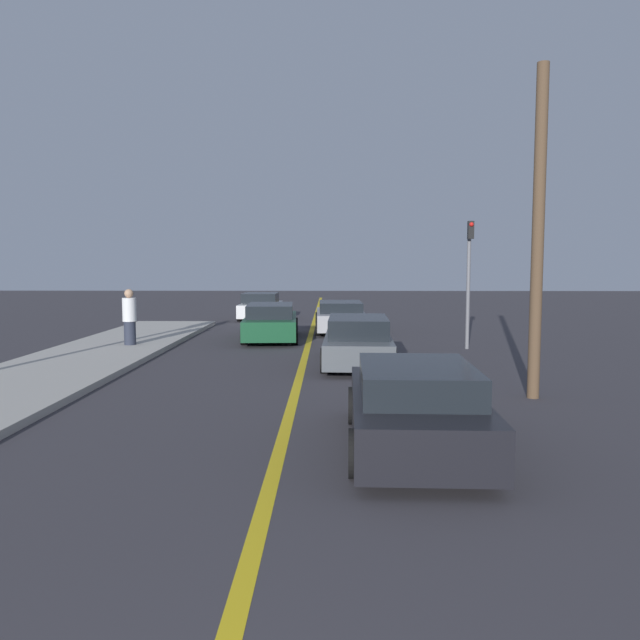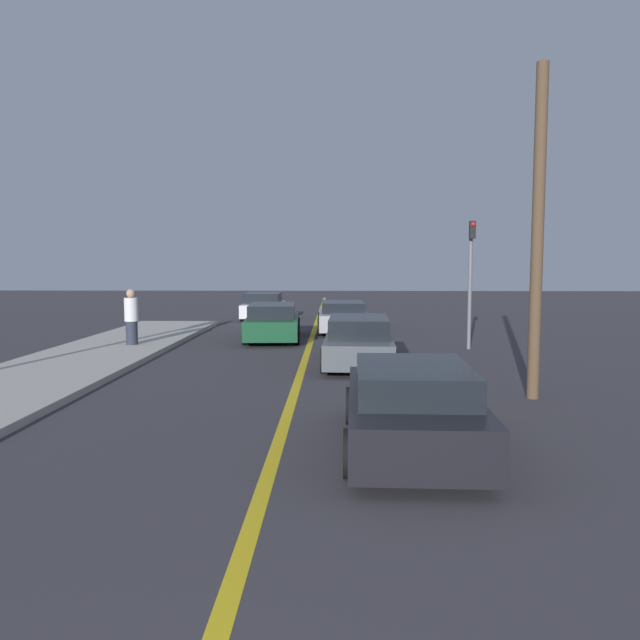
# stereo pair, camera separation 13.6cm
# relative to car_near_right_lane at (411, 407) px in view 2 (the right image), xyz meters

# --- Properties ---
(road_center_line) EXTENTS (0.20, 60.00, 0.01)m
(road_center_line) POSITION_rel_car_near_right_lane_xyz_m (-1.99, 9.93, -0.62)
(road_center_line) COLOR gold
(road_center_line) RESTS_ON ground_plane
(sidewalk_left) EXTENTS (3.43, 26.51, 0.15)m
(sidewalk_left) POSITION_rel_car_near_right_lane_xyz_m (-8.07, 5.19, -0.55)
(sidewalk_left) COLOR #ADA89E
(sidewalk_left) RESTS_ON ground_plane
(car_near_right_lane) EXTENTS (2.04, 4.36, 1.28)m
(car_near_right_lane) POSITION_rel_car_near_right_lane_xyz_m (0.00, 0.00, 0.00)
(car_near_right_lane) COLOR black
(car_near_right_lane) RESTS_ON ground_plane
(car_ahead_center) EXTENTS (1.99, 4.65, 1.30)m
(car_ahead_center) POSITION_rel_car_near_right_lane_xyz_m (-0.50, 7.64, 0.00)
(car_ahead_center) COLOR #4C5156
(car_ahead_center) RESTS_ON ground_plane
(car_far_distant) EXTENTS (2.10, 4.84, 1.29)m
(car_far_distant) POSITION_rel_car_near_right_lane_xyz_m (-3.36, 13.06, 0.00)
(car_far_distant) COLOR #144728
(car_far_distant) RESTS_ON ground_plane
(car_parked_left_lot) EXTENTS (2.06, 4.54, 1.21)m
(car_parked_left_lot) POSITION_rel_car_near_right_lane_xyz_m (-0.84, 15.67, -0.02)
(car_parked_left_lot) COLOR #9E9EA3
(car_parked_left_lot) RESTS_ON ground_plane
(car_oncoming_far) EXTENTS (1.98, 3.96, 1.29)m
(car_oncoming_far) POSITION_rel_car_near_right_lane_xyz_m (-4.62, 21.14, -0.00)
(car_oncoming_far) COLOR silver
(car_oncoming_far) RESTS_ON ground_plane
(pedestrian_mid_group) EXTENTS (0.43, 0.43, 1.76)m
(pedestrian_mid_group) POSITION_rel_car_near_right_lane_xyz_m (-7.58, 10.45, 0.40)
(pedestrian_mid_group) COLOR #282D3D
(pedestrian_mid_group) RESTS_ON sidewalk_left
(traffic_light) EXTENTS (0.18, 0.40, 4.03)m
(traffic_light) POSITION_rel_car_near_right_lane_xyz_m (3.13, 10.73, 1.85)
(traffic_light) COLOR slate
(traffic_light) RESTS_ON ground_plane
(utility_pole) EXTENTS (0.24, 0.24, 6.62)m
(utility_pole) POSITION_rel_car_near_right_lane_xyz_m (2.88, 3.53, 2.68)
(utility_pole) COLOR brown
(utility_pole) RESTS_ON ground_plane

